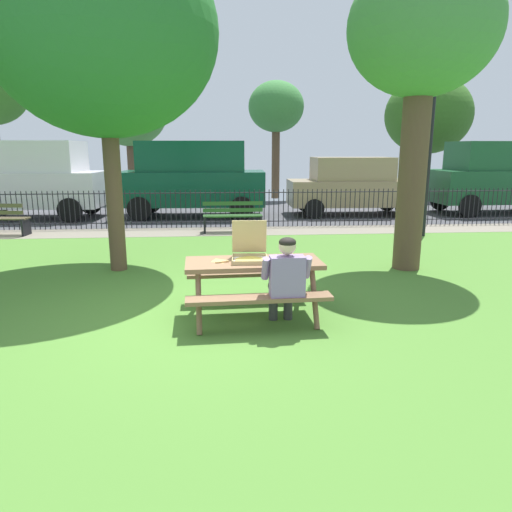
{
  "coord_description": "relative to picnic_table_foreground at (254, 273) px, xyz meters",
  "views": [
    {
      "loc": [
        0.44,
        -5.97,
        2.23
      ],
      "look_at": [
        0.95,
        0.43,
        0.75
      ],
      "focal_mm": 32.89,
      "sensor_mm": 36.0,
      "label": 1
    }
  ],
  "objects": [
    {
      "name": "street_asphalt",
      "position": [
        -0.89,
        10.78,
        -0.6
      ],
      "size": [
        28.0,
        6.76,
        0.01
      ],
      "primitive_type": "cube",
      "color": "#424247"
    },
    {
      "name": "park_bench_center",
      "position": [
        -0.07,
        6.56,
        -0.18
      ],
      "size": [
        1.6,
        0.48,
        0.85
      ],
      "color": "#2E5928",
      "rests_on": "ground"
    },
    {
      "name": "tree_midground_left",
      "position": [
        -2.34,
        2.71,
        3.55
      ],
      "size": [
        3.92,
        3.92,
        5.92
      ],
      "color": "brown",
      "rests_on": "ground"
    },
    {
      "name": "cobblestone_walkway",
      "position": [
        -0.89,
        6.7,
        -0.6
      ],
      "size": [
        28.0,
        1.4,
        0.01
      ],
      "primitive_type": "cube",
      "color": "gray"
    },
    {
      "name": "lamp_post_walkway",
      "position": [
        4.85,
        5.62,
        1.99
      ],
      "size": [
        0.28,
        0.28,
        4.26
      ],
      "color": "black",
      "rests_on": "ground"
    },
    {
      "name": "picnic_table_foreground",
      "position": [
        0.0,
        0.0,
        0.0
      ],
      "size": [
        1.86,
        1.56,
        0.79
      ],
      "color": "brown",
      "rests_on": "ground"
    },
    {
      "name": "far_tree_midleft",
      "position": [
        -4.23,
        15.38,
        3.16
      ],
      "size": [
        3.27,
        3.27,
        5.26
      ],
      "color": "brown",
      "rests_on": "ground"
    },
    {
      "name": "parked_car_center",
      "position": [
        -1.28,
        9.69,
        0.71
      ],
      "size": [
        4.78,
        2.23,
        2.46
      ],
      "color": "#0E4830",
      "rests_on": "ground"
    },
    {
      "name": "parked_car_far_right",
      "position": [
        9.34,
        9.69,
        0.71
      ],
      "size": [
        4.76,
        2.19,
        2.46
      ],
      "color": "#194F2B",
      "rests_on": "ground"
    },
    {
      "name": "pizza_box_open",
      "position": [
        -0.05,
        0.05,
        0.27
      ],
      "size": [
        0.49,
        0.56,
        0.52
      ],
      "color": "tan",
      "rests_on": "picnic_table_foreground"
    },
    {
      "name": "adult_at_table",
      "position": [
        0.36,
        -0.49,
        0.06
      ],
      "size": [
        0.62,
        0.6,
        1.19
      ],
      "color": "#383838",
      "rests_on": "ground"
    },
    {
      "name": "far_tree_midright",
      "position": [
        9.11,
        15.38,
        3.1
      ],
      "size": [
        3.85,
        3.85,
        5.44
      ],
      "color": "brown",
      "rests_on": "ground"
    },
    {
      "name": "far_tree_center",
      "position": [
        2.16,
        15.38,
        3.35
      ],
      "size": [
        2.45,
        2.45,
        5.12
      ],
      "color": "brown",
      "rests_on": "ground"
    },
    {
      "name": "tree_by_fence",
      "position": [
        3.09,
        2.37,
        3.52
      ],
      "size": [
        2.59,
        2.59,
        5.41
      ],
      "color": "brown",
      "rests_on": "ground"
    },
    {
      "name": "ground",
      "position": [
        -0.89,
        1.67,
        -0.61
      ],
      "size": [
        28.0,
        11.46,
        0.02
      ],
      "primitive_type": "cube",
      "color": "#4C7E2F"
    },
    {
      "name": "iron_fence_streetside",
      "position": [
        -0.89,
        7.4,
        -0.05
      ],
      "size": [
        21.91,
        0.03,
        1.08
      ],
      "color": "black",
      "rests_on": "ground"
    },
    {
      "name": "parked_car_left",
      "position": [
        -6.52,
        9.69,
        0.71
      ],
      "size": [
        4.81,
        2.3,
        2.46
      ],
      "color": "silver",
      "rests_on": "ground"
    },
    {
      "name": "parked_car_right",
      "position": [
        4.12,
        9.69,
        0.41
      ],
      "size": [
        4.44,
        2.0,
        1.94
      ],
      "color": "#9E865F",
      "rests_on": "ground"
    },
    {
      "name": "pizza_slice_on_table",
      "position": [
        -0.45,
        0.01,
        0.18
      ],
      "size": [
        0.24,
        0.27,
        0.02
      ],
      "color": "#E8C05A",
      "rests_on": "picnic_table_foreground"
    }
  ]
}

